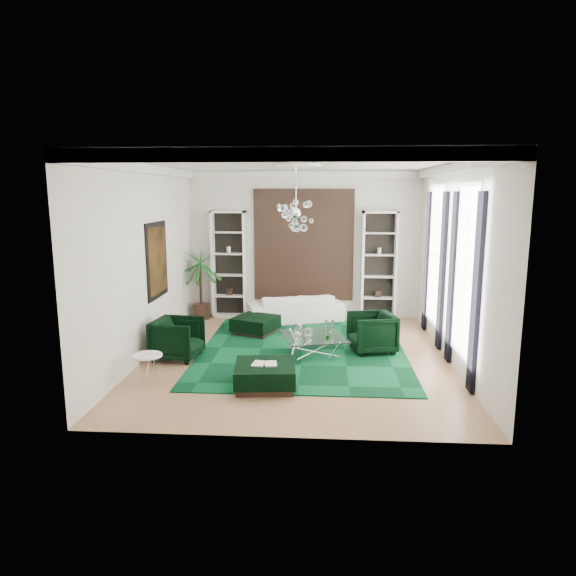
# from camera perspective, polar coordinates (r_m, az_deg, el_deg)

# --- Properties ---
(floor) EXTENTS (6.00, 7.00, 0.02)m
(floor) POSITION_cam_1_polar(r_m,az_deg,el_deg) (10.43, 0.97, -7.65)
(floor) COLOR tan
(floor) RESTS_ON ground
(ceiling) EXTENTS (6.00, 7.00, 0.02)m
(ceiling) POSITION_cam_1_polar(r_m,az_deg,el_deg) (9.93, 1.04, 13.79)
(ceiling) COLOR white
(ceiling) RESTS_ON ground
(wall_back) EXTENTS (6.00, 0.02, 3.80)m
(wall_back) POSITION_cam_1_polar(r_m,az_deg,el_deg) (13.49, 1.75, 4.79)
(wall_back) COLOR silver
(wall_back) RESTS_ON ground
(wall_front) EXTENTS (6.00, 0.02, 3.80)m
(wall_front) POSITION_cam_1_polar(r_m,az_deg,el_deg) (6.55, -0.52, -1.29)
(wall_front) COLOR silver
(wall_front) RESTS_ON ground
(wall_left) EXTENTS (0.02, 7.00, 3.80)m
(wall_left) POSITION_cam_1_polar(r_m,az_deg,el_deg) (10.59, -15.52, 2.85)
(wall_left) COLOR silver
(wall_left) RESTS_ON ground
(wall_right) EXTENTS (0.02, 7.00, 3.80)m
(wall_right) POSITION_cam_1_polar(r_m,az_deg,el_deg) (10.30, 17.98, 2.52)
(wall_right) COLOR silver
(wall_right) RESTS_ON ground
(crown_molding) EXTENTS (6.00, 7.00, 0.18)m
(crown_molding) POSITION_cam_1_polar(r_m,az_deg,el_deg) (9.92, 1.04, 13.16)
(crown_molding) COLOR white
(crown_molding) RESTS_ON ceiling
(ceiling_medallion) EXTENTS (0.90, 0.90, 0.05)m
(ceiling_medallion) POSITION_cam_1_polar(r_m,az_deg,el_deg) (10.23, 1.12, 13.47)
(ceiling_medallion) COLOR white
(ceiling_medallion) RESTS_ON ceiling
(tapestry) EXTENTS (2.50, 0.06, 2.80)m
(tapestry) POSITION_cam_1_polar(r_m,az_deg,el_deg) (13.44, 1.74, 4.77)
(tapestry) COLOR black
(tapestry) RESTS_ON wall_back
(shelving_left) EXTENTS (0.90, 0.38, 2.80)m
(shelving_left) POSITION_cam_1_polar(r_m,az_deg,el_deg) (13.56, -6.57, 2.63)
(shelving_left) COLOR white
(shelving_left) RESTS_ON floor
(shelving_right) EXTENTS (0.90, 0.38, 2.80)m
(shelving_right) POSITION_cam_1_polar(r_m,az_deg,el_deg) (13.42, 10.06, 2.45)
(shelving_right) COLOR white
(shelving_right) RESTS_ON floor
(painting) EXTENTS (0.04, 1.30, 1.60)m
(painting) POSITION_cam_1_polar(r_m,az_deg,el_deg) (11.14, -14.30, 3.01)
(painting) COLOR black
(painting) RESTS_ON wall_left
(window_near) EXTENTS (0.03, 1.10, 2.90)m
(window_near) POSITION_cam_1_polar(r_m,az_deg,el_deg) (9.44, 19.17, 1.76)
(window_near) COLOR white
(window_near) RESTS_ON wall_right
(curtain_near_a) EXTENTS (0.07, 0.30, 3.25)m
(curtain_near_a) POSITION_cam_1_polar(r_m,az_deg,el_deg) (8.73, 20.18, -0.64)
(curtain_near_a) COLOR black
(curtain_near_a) RESTS_ON floor
(curtain_near_b) EXTENTS (0.07, 0.30, 3.25)m
(curtain_near_b) POSITION_cam_1_polar(r_m,az_deg,el_deg) (10.21, 17.77, 1.04)
(curtain_near_b) COLOR black
(curtain_near_b) RESTS_ON floor
(window_far) EXTENTS (0.03, 1.10, 2.90)m
(window_far) POSITION_cam_1_polar(r_m,az_deg,el_deg) (11.75, 16.14, 3.54)
(window_far) COLOR white
(window_far) RESTS_ON wall_right
(curtain_far_a) EXTENTS (0.07, 0.30, 3.25)m
(curtain_far_a) POSITION_cam_1_polar(r_m,az_deg,el_deg) (11.02, 16.74, 1.76)
(curtain_far_a) COLOR black
(curtain_far_a) RESTS_ON floor
(curtain_far_b) EXTENTS (0.07, 0.30, 3.25)m
(curtain_far_b) POSITION_cam_1_polar(r_m,az_deg,el_deg) (12.53, 15.18, 2.84)
(curtain_far_b) COLOR black
(curtain_far_b) RESTS_ON floor
(rug) EXTENTS (4.20, 5.00, 0.02)m
(rug) POSITION_cam_1_polar(r_m,az_deg,el_deg) (10.84, 1.64, -6.84)
(rug) COLOR black
(rug) RESTS_ON floor
(sofa) EXTENTS (2.57, 1.61, 0.70)m
(sofa) POSITION_cam_1_polar(r_m,az_deg,el_deg) (13.15, 0.79, -2.20)
(sofa) COLOR white
(sofa) RESTS_ON floor
(armchair_left) EXTENTS (0.99, 0.97, 0.81)m
(armchair_left) POSITION_cam_1_polar(r_m,az_deg,el_deg) (10.41, -12.18, -5.52)
(armchair_left) COLOR black
(armchair_left) RESTS_ON floor
(armchair_right) EXTENTS (1.05, 1.03, 0.81)m
(armchair_right) POSITION_cam_1_polar(r_m,az_deg,el_deg) (10.76, 9.29, -4.91)
(armchair_right) COLOR black
(armchair_right) RESTS_ON floor
(coffee_table) EXTENTS (1.48, 1.48, 0.41)m
(coffee_table) POSITION_cam_1_polar(r_m,az_deg,el_deg) (10.43, 2.86, -6.43)
(coffee_table) COLOR white
(coffee_table) RESTS_ON floor
(ottoman_side) EXTENTS (1.17, 1.17, 0.40)m
(ottoman_side) POSITION_cam_1_polar(r_m,az_deg,el_deg) (12.05, -3.62, -4.13)
(ottoman_side) COLOR black
(ottoman_side) RESTS_ON floor
(ottoman_front) EXTENTS (1.09, 1.09, 0.40)m
(ottoman_front) POSITION_cam_1_polar(r_m,az_deg,el_deg) (8.81, -2.58, -9.68)
(ottoman_front) COLOR black
(ottoman_front) RESTS_ON floor
(book) EXTENTS (0.42, 0.28, 0.03)m
(book) POSITION_cam_1_polar(r_m,az_deg,el_deg) (8.74, -2.59, -8.36)
(book) COLOR white
(book) RESTS_ON ottoman_front
(side_table) EXTENTS (0.63, 0.63, 0.50)m
(side_table) POSITION_cam_1_polar(r_m,az_deg,el_deg) (9.26, -15.33, -8.72)
(side_table) COLOR white
(side_table) RESTS_ON floor
(palm) EXTENTS (1.74, 1.74, 2.40)m
(palm) POSITION_cam_1_polar(r_m,az_deg,el_deg) (13.43, -9.73, 1.61)
(palm) COLOR #1A571E
(palm) RESTS_ON floor
(chandelier) EXTENTS (1.01, 1.01, 0.72)m
(chandelier) POSITION_cam_1_polar(r_m,az_deg,el_deg) (10.11, 0.88, 8.29)
(chandelier) COLOR white
(chandelier) RESTS_ON ceiling
(table_plant) EXTENTS (0.17, 0.15, 0.24)m
(table_plant) POSITION_cam_1_polar(r_m,az_deg,el_deg) (10.09, 4.56, -5.09)
(table_plant) COLOR #1A571E
(table_plant) RESTS_ON coffee_table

